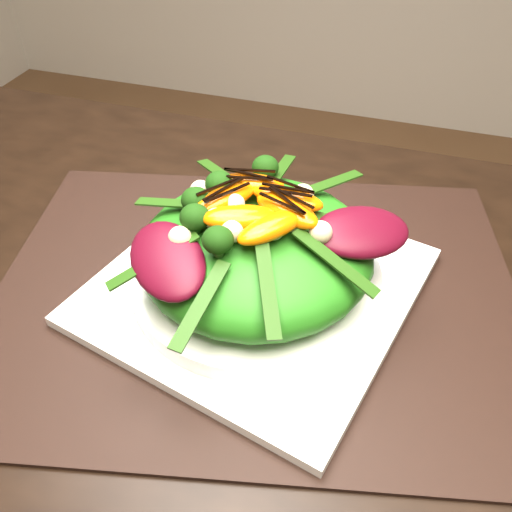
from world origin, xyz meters
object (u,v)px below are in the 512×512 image
(lettuce_mound, at_px, (256,249))
(orange_segment, at_px, (262,203))
(placemat, at_px, (256,291))
(plate_base, at_px, (256,286))
(salad_bowl, at_px, (256,275))

(lettuce_mound, height_order, orange_segment, orange_segment)
(placemat, relative_size, plate_base, 1.83)
(placemat, distance_m, orange_segment, 0.10)
(plate_base, height_order, orange_segment, orange_segment)
(salad_bowl, xyz_separation_m, lettuce_mound, (0.00, 0.00, 0.03))
(plate_base, distance_m, salad_bowl, 0.01)
(salad_bowl, distance_m, orange_segment, 0.07)
(placemat, bearing_deg, plate_base, 0.00)
(plate_base, xyz_separation_m, orange_segment, (0.00, 0.01, 0.09))
(placemat, xyz_separation_m, salad_bowl, (0.00, 0.00, 0.02))
(plate_base, bearing_deg, placemat, 0.00)
(plate_base, xyz_separation_m, lettuce_mound, (0.00, 0.00, 0.04))
(lettuce_mound, bearing_deg, plate_base, 0.00)
(placemat, relative_size, lettuce_mound, 2.36)
(plate_base, height_order, salad_bowl, salad_bowl)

